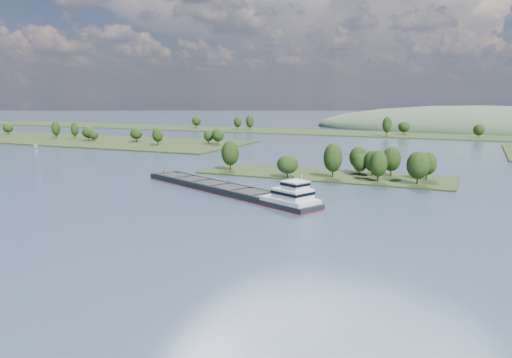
% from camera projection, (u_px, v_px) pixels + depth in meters
% --- Properties ---
extents(ground, '(1800.00, 1800.00, 0.00)m').
position_uv_depth(ground, '(265.00, 206.00, 144.89)').
color(ground, '#324356').
rests_on(ground, ground).
extents(tree_island, '(100.00, 31.74, 14.48)m').
position_uv_depth(tree_island, '(339.00, 167.00, 194.80)').
color(tree_island, '#243417').
rests_on(tree_island, ground).
extents(left_bank, '(300.00, 80.00, 15.10)m').
position_uv_depth(left_bank, '(50.00, 138.00, 362.45)').
color(left_bank, '#243417').
rests_on(left_bank, ground).
extents(back_shoreline, '(900.00, 60.00, 16.09)m').
position_uv_depth(back_shoreline, '(413.00, 135.00, 393.60)').
color(back_shoreline, '#243417').
rests_on(back_shoreline, ground).
extents(hill_west, '(320.00, 160.00, 44.00)m').
position_uv_depth(hill_west, '(483.00, 129.00, 463.59)').
color(hill_west, '#3C5339').
rests_on(hill_west, ground).
extents(cargo_barge, '(77.35, 42.22, 10.92)m').
position_uv_depth(cargo_barge, '(234.00, 190.00, 162.46)').
color(cargo_barge, black).
rests_on(cargo_barge, ground).
extents(motorboat, '(6.71, 6.54, 2.63)m').
position_uv_depth(motorboat, '(36.00, 146.00, 298.84)').
color(motorboat, white).
rests_on(motorboat, ground).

